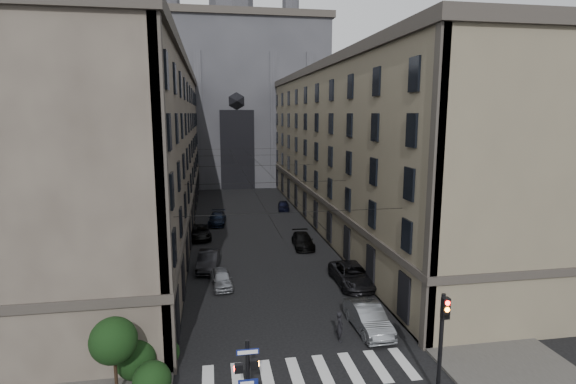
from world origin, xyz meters
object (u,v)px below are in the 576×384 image
car_left_near (222,279)px  car_right_near (368,318)px  traffic_light_right (442,333)px  car_right_far (284,206)px  pedestrian_signal_left (248,377)px  car_left_far (217,219)px  car_right_midnear (352,275)px  car_left_midfar (199,232)px  car_right_midfar (303,241)px  pedestrian (340,326)px  car_left_midnear (208,260)px  gothic_tower (233,91)px

car_left_near → car_right_near: bearing=-49.6°
traffic_light_right → car_right_far: traffic_light_right is taller
pedestrian_signal_left → car_left_far: size_ratio=0.82×
car_right_near → car_right_midnear: 7.55m
car_left_midfar → car_right_midfar: car_left_midfar is taller
car_left_far → car_right_near: bearing=-67.8°
car_right_midnear → car_right_far: bearing=91.7°
car_right_near → pedestrian: pedestrian is taller
car_left_midfar → car_right_midnear: 19.87m
car_left_midnear → car_left_midfar: size_ratio=0.96×
car_left_far → car_right_far: car_left_far is taller
car_left_midnear → pedestrian: pedestrian is taller
car_left_near → car_right_midnear: bearing=-12.4°
car_left_far → pedestrian: pedestrian is taller
gothic_tower → car_right_far: size_ratio=15.05×
pedestrian_signal_left → traffic_light_right: size_ratio=0.77×
car_left_far → car_right_midnear: size_ratio=0.84×
pedestrian_signal_left → pedestrian: size_ratio=2.19×
gothic_tower → car_left_near: bearing=-94.2°
car_right_near → car_left_midfar: bearing=113.3°
gothic_tower → car_left_midnear: gothic_tower is taller
pedestrian_signal_left → traffic_light_right: bearing=2.6°
traffic_light_right → car_right_midfar: size_ratio=1.09×
car_left_midnear → pedestrian: (7.71, -14.01, 0.12)m
car_left_midfar → car_right_near: (10.81, -23.12, 0.12)m
car_left_near → pedestrian: bearing=-60.2°
car_right_near → pedestrian_signal_left: bearing=-139.2°
car_right_midfar → gothic_tower: bearing=98.2°
pedestrian_signal_left → car_right_far: bearing=78.7°
car_right_midfar → pedestrian: 19.05m
car_left_near → car_left_midfar: bearing=93.2°
pedestrian_signal_left → car_left_far: 36.72m
car_left_midfar → car_right_far: size_ratio=1.30×
gothic_tower → pedestrian: size_ratio=31.71×
car_left_near → car_left_far: bearing=85.3°
car_left_midnear → car_right_far: size_ratio=1.26×
car_left_far → pedestrian: (6.68, -30.18, 0.21)m
pedestrian_signal_left → car_left_near: (-0.70, 16.26, -1.66)m
car_left_midfar → car_left_far: bearing=67.2°
car_right_midfar → car_right_far: car_right_midfar is taller
pedestrian_signal_left → car_right_far: 44.06m
car_right_midnear → gothic_tower: bearing=95.8°
car_left_midnear → car_left_midfar: car_left_midnear is taller
traffic_light_right → car_right_near: size_ratio=1.05×
traffic_light_right → gothic_tower: bearing=94.4°
car_right_midnear → car_left_far: bearing=115.0°
car_left_near → car_right_near: car_right_near is taller
car_left_midfar → car_right_midfar: bearing=-30.8°
car_right_near → car_right_midfar: (-0.41, 18.02, -0.12)m
car_left_midfar → car_right_far: 16.94m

